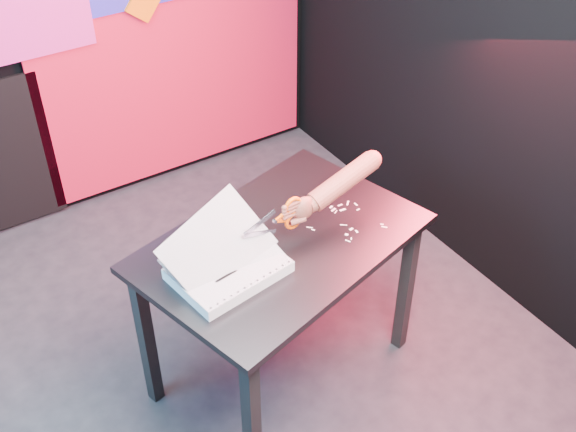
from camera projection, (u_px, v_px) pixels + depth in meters
room at (173, 106)px, 2.34m from camera, size 3.01×3.01×2.71m
backdrop at (63, 48)px, 3.57m from camera, size 2.88×0.05×2.08m
work_table at (281, 260)px, 2.80m from camera, size 1.21×0.96×0.75m
printout_stack at (228, 269)px, 2.57m from camera, size 0.45×0.33×0.29m
scissors at (289, 215)px, 2.63m from camera, size 0.25×0.02×0.14m
hand_forearm at (337, 185)px, 2.71m from camera, size 0.45×0.10×0.17m
paper_clippings at (342, 218)px, 2.84m from camera, size 0.27×0.23×0.00m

